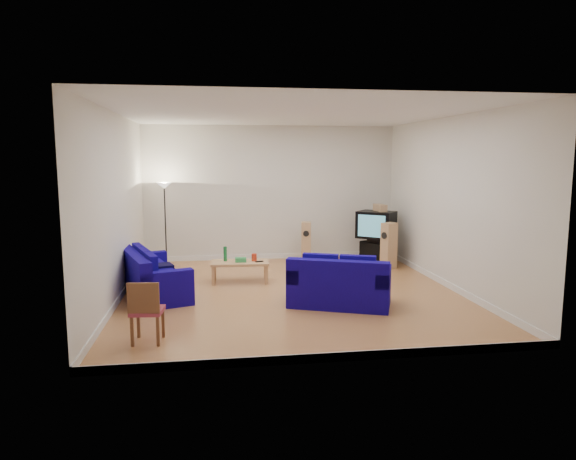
{
  "coord_description": "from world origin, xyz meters",
  "views": [
    {
      "loc": [
        -1.37,
        -9.0,
        2.43
      ],
      "look_at": [
        0.0,
        0.4,
        1.1
      ],
      "focal_mm": 32.0,
      "sensor_mm": 36.0,
      "label": 1
    }
  ],
  "objects": [
    {
      "name": "floor_lamp",
      "position": [
        -2.45,
        2.7,
        1.57
      ],
      "size": [
        0.33,
        0.33,
        1.9
      ],
      "color": "black",
      "rests_on": "ground"
    },
    {
      "name": "bottle",
      "position": [
        -1.16,
        1.06,
        0.56
      ],
      "size": [
        0.07,
        0.07,
        0.29
      ],
      "primitive_type": "cylinder",
      "rotation": [
        0.0,
        0.0,
        -0.12
      ],
      "color": "#197233",
      "rests_on": "coffee_table"
    },
    {
      "name": "av_receiver",
      "position": [
        2.44,
        2.39,
        0.54
      ],
      "size": [
        0.58,
        0.57,
        0.1
      ],
      "primitive_type": "cube",
      "rotation": [
        0.0,
        0.0,
        -0.74
      ],
      "color": "black",
      "rests_on": "tv_stand"
    },
    {
      "name": "speaker_right",
      "position": [
        2.45,
        1.74,
        0.51
      ],
      "size": [
        0.38,
        0.35,
        1.02
      ],
      "rotation": [
        0.0,
        0.0,
        -1.08
      ],
      "color": "tan",
      "rests_on": "ground"
    },
    {
      "name": "dining_chair",
      "position": [
        -2.28,
        -2.28,
        0.48
      ],
      "size": [
        0.45,
        0.45,
        0.85
      ],
      "rotation": [
        0.0,
        0.0,
        -0.11
      ],
      "color": "brown",
      "rests_on": "ground"
    },
    {
      "name": "speaker_left",
      "position": [
        0.77,
        2.7,
        0.48
      ],
      "size": [
        0.27,
        0.32,
        0.95
      ],
      "rotation": [
        0.0,
        0.0,
        -0.2
      ],
      "color": "tan",
      "rests_on": "ground"
    },
    {
      "name": "remote",
      "position": [
        -0.5,
        0.87,
        0.42
      ],
      "size": [
        0.16,
        0.09,
        0.02
      ],
      "primitive_type": "cube",
      "rotation": [
        0.0,
        0.0,
        0.31
      ],
      "color": "black",
      "rests_on": "coffee_table"
    },
    {
      "name": "television",
      "position": [
        2.36,
        2.37,
        0.9
      ],
      "size": [
        1.0,
        0.97,
        0.62
      ],
      "rotation": [
        0.0,
        0.0,
        -0.68
      ],
      "color": "black",
      "rests_on": "av_receiver"
    },
    {
      "name": "room",
      "position": [
        0.0,
        0.0,
        1.54
      ],
      "size": [
        6.01,
        6.51,
        3.21
      ],
      "color": "#995B2F",
      "rests_on": "ground"
    },
    {
      "name": "sofa_three_seat",
      "position": [
        -2.5,
        0.22,
        0.29
      ],
      "size": [
        1.48,
        2.21,
        0.79
      ],
      "rotation": [
        0.0,
        0.0,
        -1.24
      ],
      "color": "#090054",
      "rests_on": "ground"
    },
    {
      "name": "coffee_table",
      "position": [
        -0.88,
        0.96,
        0.36
      ],
      "size": [
        1.16,
        0.63,
        0.41
      ],
      "rotation": [
        0.0,
        0.0,
        -0.06
      ],
      "color": "tan",
      "rests_on": "ground"
    },
    {
      "name": "tv_stand",
      "position": [
        2.41,
        2.36,
        0.24
      ],
      "size": [
        0.75,
        0.91,
        0.49
      ],
      "primitive_type": "cube",
      "rotation": [
        0.0,
        0.0,
        -1.11
      ],
      "color": "black",
      "rests_on": "ground"
    },
    {
      "name": "sofa_loveseat",
      "position": [
        0.67,
        -0.92,
        0.31
      ],
      "size": [
        1.87,
        1.46,
        0.82
      ],
      "rotation": [
        0.0,
        0.0,
        -0.37
      ],
      "color": "#090054",
      "rests_on": "ground"
    },
    {
      "name": "centre_speaker",
      "position": [
        2.45,
        2.42,
        1.29
      ],
      "size": [
        0.21,
        0.46,
        0.15
      ],
      "primitive_type": "cube",
      "rotation": [
        0.0,
        0.0,
        -1.49
      ],
      "color": "tan",
      "rests_on": "television"
    },
    {
      "name": "tissue_box",
      "position": [
        -0.86,
        0.91,
        0.46
      ],
      "size": [
        0.22,
        0.13,
        0.09
      ],
      "primitive_type": "cube",
      "rotation": [
        0.0,
        0.0,
        -0.04
      ],
      "color": "green",
      "rests_on": "coffee_table"
    },
    {
      "name": "red_canister",
      "position": [
        -0.59,
        0.99,
        0.48
      ],
      "size": [
        0.12,
        0.12,
        0.14
      ],
      "primitive_type": "cylinder",
      "rotation": [
        0.0,
        0.0,
        0.13
      ],
      "color": "red",
      "rests_on": "coffee_table"
    }
  ]
}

